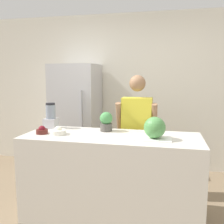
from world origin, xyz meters
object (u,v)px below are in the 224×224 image
Objects in this scene: bowl_cherries at (42,131)px; potted_plant at (106,121)px; person at (137,135)px; blender at (51,117)px; watermelon at (155,128)px; bowl_cream at (58,132)px; refrigerator at (76,118)px.

bowl_cherries is 0.58× the size of potted_plant.
blender is (-1.01, -0.37, 0.26)m from person.
bowl_cherries is at bearing -179.59° from watermelon.
potted_plant is (0.70, -0.02, -0.02)m from blender.
bowl_cream is at bearing 0.98° from bowl_cherries.
refrigerator reaches higher than bowl_cream.
refrigerator is 1.31m from person.
refrigerator is 1.37m from potted_plant.
blender is at bearing 167.14° from watermelon.
person is 7.27× the size of watermelon.
potted_plant is at bearing 30.49° from bowl_cream.
bowl_cherries is (-1.23, -0.01, -0.09)m from watermelon.
bowl_cream is 0.55× the size of blender.
potted_plant is (0.66, 0.28, 0.08)m from bowl_cherries.
watermelon is 1.27× the size of bowl_cream.
bowl_cherries is 0.19m from bowl_cream.
person is 1.11m from blender.
bowl_cherries is 0.75× the size of bowl_cream.
person is 7.04× the size of potted_plant.
person reaches higher than potted_plant.
blender is at bearing -159.95° from person.
potted_plant is at bearing 23.03° from bowl_cherries.
refrigerator reaches higher than bowl_cherries.
bowl_cherries is 0.73m from potted_plant.
bowl_cherries is at bearing -145.62° from person.
bowl_cream is 0.39m from blender.
refrigerator is 1.40m from bowl_cherries.
person reaches higher than blender.
person reaches higher than bowl_cherries.
refrigerator is 1.11m from blender.
potted_plant is at bearing -54.81° from refrigerator.
refrigerator is 10.23× the size of bowl_cream.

